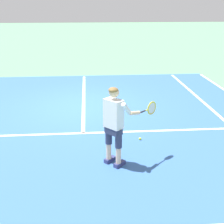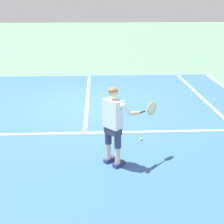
# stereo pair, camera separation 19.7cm
# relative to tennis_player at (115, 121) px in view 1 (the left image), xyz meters

# --- Properties ---
(ground_plane) EXTENTS (80.00, 80.00, 0.00)m
(ground_plane) POSITION_rel_tennis_player_xyz_m (-0.69, 3.88, -0.99)
(ground_plane) COLOR #609E70
(court_inner_surface) EXTENTS (10.98, 10.55, 0.00)m
(court_inner_surface) POSITION_rel_tennis_player_xyz_m (-0.69, 3.01, -0.99)
(court_inner_surface) COLOR #3866A8
(court_inner_surface) RESTS_ON ground
(line_service) EXTENTS (8.23, 0.10, 0.01)m
(line_service) POSITION_rel_tennis_player_xyz_m (-0.69, 1.69, -0.99)
(line_service) COLOR white
(line_service) RESTS_ON ground
(line_centre_service) EXTENTS (0.10, 6.40, 0.01)m
(line_centre_service) POSITION_rel_tennis_player_xyz_m (-0.69, 4.89, -0.99)
(line_centre_service) COLOR white
(line_centre_service) RESTS_ON ground
(line_singles_right) EXTENTS (0.10, 10.15, 0.01)m
(line_singles_right) POSITION_rel_tennis_player_xyz_m (3.42, 3.01, -0.99)
(line_singles_right) COLOR white
(line_singles_right) RESTS_ON ground
(tennis_player) EXTENTS (1.18, 0.70, 1.71)m
(tennis_player) POSITION_rel_tennis_player_xyz_m (0.00, 0.00, 0.00)
(tennis_player) COLOR navy
(tennis_player) RESTS_ON ground
(tennis_ball_near_feet) EXTENTS (0.07, 0.07, 0.07)m
(tennis_ball_near_feet) POSITION_rel_tennis_player_xyz_m (0.74, 1.15, -0.96)
(tennis_ball_near_feet) COLOR #CCE02D
(tennis_ball_near_feet) RESTS_ON ground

